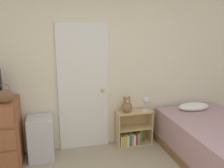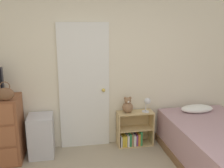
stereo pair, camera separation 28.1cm
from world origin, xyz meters
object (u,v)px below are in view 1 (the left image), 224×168
handbag (5,96)px  storage_bin (41,138)px  desk_lamp (146,102)px  bed (219,144)px  teddy_bear (127,105)px  bookshelf (132,132)px

handbag → storage_bin: bearing=29.5°
desk_lamp → bed: size_ratio=0.12×
teddy_bear → bed: bearing=-36.8°
bookshelf → desk_lamp: (0.21, -0.04, 0.52)m
handbag → bed: handbag is taller
bookshelf → desk_lamp: 0.57m
storage_bin → desk_lamp: (1.68, 0.03, 0.42)m
storage_bin → desk_lamp: bearing=1.2°
handbag → bed: size_ratio=0.13×
handbag → storage_bin: handbag is taller
teddy_bear → bed: teddy_bear is taller
storage_bin → bookshelf: (1.46, 0.08, -0.10)m
handbag → teddy_bear: size_ratio=1.00×
storage_bin → teddy_bear: teddy_bear is taller
teddy_bear → handbag: bearing=-170.4°
storage_bin → bookshelf: size_ratio=1.08×
handbag → bookshelf: 2.07m
bookshelf → handbag: bearing=-170.8°
bookshelf → bed: bearing=-39.4°
storage_bin → desk_lamp: desk_lamp is taller
storage_bin → desk_lamp: 1.73m
handbag → desk_lamp: bearing=7.1°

